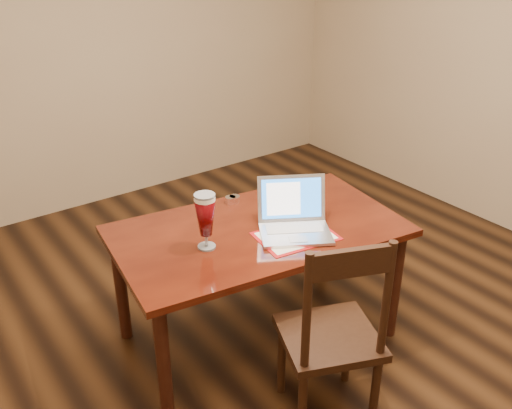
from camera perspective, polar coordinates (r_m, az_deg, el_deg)
ground at (r=3.32m, az=4.16°, el=-14.34°), size 5.00×5.00×0.00m
room_shell at (r=2.55m, az=5.50°, el=17.18°), size 4.51×5.01×2.71m
dining_table at (r=3.05m, az=0.21°, el=-3.60°), size 1.62×1.06×1.00m
dining_chair at (r=2.68m, az=7.65°, el=-12.91°), size 0.56×0.55×1.02m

